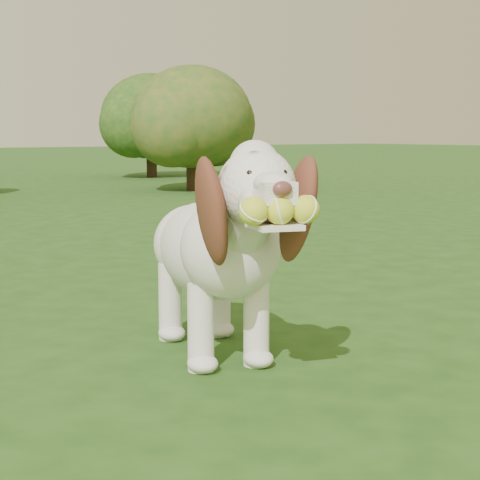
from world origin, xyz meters
TOP-DOWN VIEW (x-y plane):
  - ground at (0.00, 0.00)m, footprint 80.00×80.00m
  - dog at (0.11, -0.14)m, footprint 0.64×1.21m
  - shrub_f at (5.67, 10.43)m, footprint 1.82×1.82m
  - shrub_d at (4.52, 7.15)m, footprint 1.69×1.69m

SIDE VIEW (x-z plane):
  - ground at x=0.00m, z-range 0.00..0.00m
  - dog at x=0.11m, z-range 0.03..0.82m
  - shrub_d at x=4.52m, z-range 0.15..1.91m
  - shrub_f at x=5.67m, z-range 0.17..2.05m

